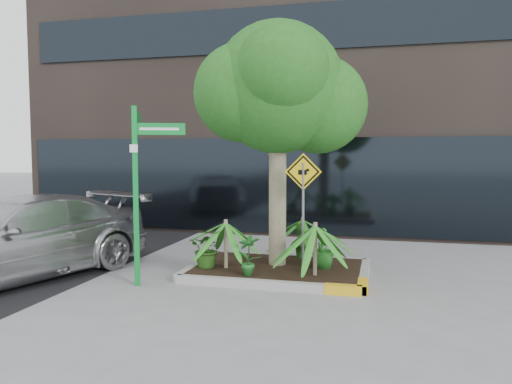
% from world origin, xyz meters
% --- Properties ---
extents(ground, '(80.00, 80.00, 0.00)m').
position_xyz_m(ground, '(0.00, 0.00, 0.00)').
color(ground, gray).
rests_on(ground, ground).
extents(planter, '(3.35, 2.36, 0.15)m').
position_xyz_m(planter, '(0.23, 0.27, 0.10)').
color(planter, '#9E9E99').
rests_on(planter, ground).
extents(tree, '(3.21, 2.85, 4.81)m').
position_xyz_m(tree, '(0.14, 0.49, 3.51)').
color(tree, tan).
rests_on(tree, ground).
extents(palm_front, '(1.05, 1.05, 1.17)m').
position_xyz_m(palm_front, '(0.96, -0.21, 1.02)').
color(palm_front, tan).
rests_on(palm_front, ground).
extents(palm_left, '(1.02, 1.02, 1.13)m').
position_xyz_m(palm_left, '(-0.73, -0.06, 1.00)').
color(palm_left, tan).
rests_on(palm_left, ground).
extents(palm_back, '(0.93, 0.93, 1.03)m').
position_xyz_m(palm_back, '(0.52, 1.19, 0.92)').
color(palm_back, tan).
rests_on(palm_back, ground).
extents(parked_car, '(3.73, 5.57, 1.50)m').
position_xyz_m(parked_car, '(-4.35, -1.27, 0.75)').
color(parked_car, '#B2B2B7').
rests_on(parked_car, ground).
extents(shrub_a, '(0.81, 0.81, 0.73)m').
position_xyz_m(shrub_a, '(-1.06, -0.12, 0.51)').
color(shrub_a, '#244E16').
rests_on(shrub_a, planter).
extents(shrub_b, '(0.62, 0.62, 0.80)m').
position_xyz_m(shrub_b, '(1.03, 0.39, 0.55)').
color(shrub_b, '#20631D').
rests_on(shrub_b, planter).
extents(shrub_c, '(0.55, 0.55, 0.75)m').
position_xyz_m(shrub_c, '(-0.16, -0.55, 0.52)').
color(shrub_c, '#1F6422').
rests_on(shrub_c, planter).
extents(shrub_d, '(0.55, 0.55, 0.73)m').
position_xyz_m(shrub_d, '(0.54, 1.12, 0.52)').
color(shrub_d, '#27631C').
rests_on(shrub_d, planter).
extents(street_sign_post, '(1.12, 0.87, 3.09)m').
position_xyz_m(street_sign_post, '(-1.97, -1.03, 1.91)').
color(street_sign_post, '#0C872F').
rests_on(street_sign_post, ground).
extents(cattle_sign, '(0.66, 0.12, 2.14)m').
position_xyz_m(cattle_sign, '(0.72, -0.05, 1.60)').
color(cattle_sign, slate).
rests_on(cattle_sign, ground).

